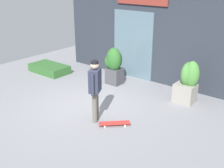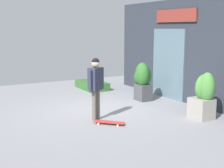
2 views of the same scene
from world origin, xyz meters
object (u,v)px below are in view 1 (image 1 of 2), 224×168
Objects in this scene: skateboard at (114,123)px; planter_box_right at (114,63)px; skateboarder at (95,84)px; planter_box_left at (188,81)px.

planter_box_right is at bearing 83.84° from skateboard.
planter_box_right is (-1.95, 2.40, 0.71)m from skateboard.
skateboarder reaches higher than planter_box_left.
planter_box_left is at bearing 4.18° from planter_box_right.
planter_box_right is (-2.75, -0.20, 0.09)m from planter_box_left.
skateboarder is 3.07m from planter_box_left.
skateboarder is at bearing -116.56° from planter_box_left.
skateboarder is 1.16m from skateboard.
planter_box_left reaches higher than skateboard.
skateboard is 3.18m from planter_box_right.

